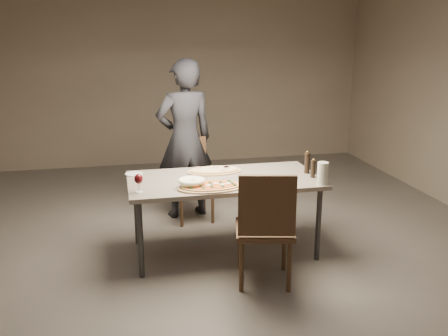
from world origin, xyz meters
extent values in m
plane|color=#58524B|center=(0.00, 0.00, 0.00)|extent=(7.00, 7.00, 0.00)
plane|color=gray|center=(0.00, 3.50, 1.40)|extent=(6.00, 0.00, 6.00)
cube|color=slate|center=(0.00, 0.00, 0.73)|extent=(1.80, 0.90, 0.04)
cylinder|color=#333335|center=(-0.82, -0.37, 0.35)|extent=(0.05, 0.05, 0.71)
cylinder|color=#333335|center=(0.82, -0.37, 0.35)|extent=(0.05, 0.05, 0.71)
cylinder|color=#333335|center=(-0.82, 0.37, 0.35)|extent=(0.05, 0.05, 0.71)
cylinder|color=#333335|center=(0.82, 0.37, 0.35)|extent=(0.05, 0.05, 0.71)
ellipsoid|color=white|center=(-0.33, -0.25, 0.79)|extent=(0.05, 0.05, 0.01)
ellipsoid|color=white|center=(-0.02, -0.28, 0.79)|extent=(0.05, 0.05, 0.01)
ellipsoid|color=white|center=(-0.13, -0.26, 0.79)|extent=(0.05, 0.05, 0.01)
ellipsoid|color=white|center=(-0.20, -0.30, 0.79)|extent=(0.05, 0.05, 0.01)
ellipsoid|color=white|center=(-0.08, -0.30, 0.79)|extent=(0.05, 0.05, 0.01)
cube|color=#1F3215|center=(-0.37, -0.28, 0.79)|extent=(0.04, 0.17, 0.01)
cube|color=#1F3215|center=(-0.28, -0.29, 0.79)|extent=(0.06, 0.17, 0.01)
cube|color=#1F3215|center=(-0.18, -0.28, 0.79)|extent=(0.03, 0.17, 0.01)
cube|color=#1F3215|center=(-0.08, -0.29, 0.79)|extent=(0.03, 0.17, 0.01)
cube|color=#1F3215|center=(0.01, -0.27, 0.79)|extent=(0.05, 0.17, 0.01)
cylinder|color=#CC8182|center=(-0.03, 0.27, 0.79)|extent=(0.06, 0.06, 0.00)
cylinder|color=#CC8182|center=(0.08, 0.26, 0.79)|extent=(0.06, 0.06, 0.00)
cylinder|color=#CC8182|center=(0.03, 0.16, 0.79)|extent=(0.06, 0.06, 0.00)
cylinder|color=#CC8182|center=(0.08, 0.22, 0.79)|extent=(0.06, 0.06, 0.00)
cylinder|color=#CC8182|center=(0.08, 0.26, 0.79)|extent=(0.06, 0.06, 0.00)
cylinder|color=#CC8182|center=(-0.20, 0.29, 0.79)|extent=(0.06, 0.06, 0.00)
cylinder|color=#F9EFCA|center=(-0.34, -0.23, 0.79)|extent=(0.20, 0.20, 0.08)
torus|color=#F9EFCA|center=(-0.34, -0.23, 0.82)|extent=(0.24, 0.24, 0.04)
cube|color=#A97344|center=(-0.32, -0.23, 0.81)|extent=(0.07, 0.06, 0.04)
cube|color=#A97344|center=(-0.34, -0.21, 0.81)|extent=(0.05, 0.07, 0.04)
cube|color=#A97344|center=(-0.37, -0.22, 0.81)|extent=(0.08, 0.07, 0.04)
cube|color=#A97344|center=(-0.37, -0.25, 0.81)|extent=(0.08, 0.08, 0.04)
cube|color=#A97344|center=(-0.34, -0.26, 0.81)|extent=(0.08, 0.08, 0.04)
cylinder|color=white|center=(-0.09, 0.21, 0.76)|extent=(0.12, 0.12, 0.01)
cylinder|color=#A4953C|center=(-0.09, 0.21, 0.76)|extent=(0.09, 0.09, 0.00)
cylinder|color=black|center=(0.83, 0.00, 0.84)|extent=(0.05, 0.05, 0.18)
cylinder|color=black|center=(0.83, 0.00, 0.94)|extent=(0.06, 0.06, 0.02)
sphere|color=gold|center=(0.83, 0.00, 0.97)|extent=(0.02, 0.02, 0.02)
cylinder|color=black|center=(0.83, -0.15, 0.82)|extent=(0.04, 0.04, 0.15)
cylinder|color=black|center=(0.83, -0.15, 0.91)|extent=(0.05, 0.05, 0.02)
sphere|color=gold|center=(0.83, -0.15, 0.93)|extent=(0.02, 0.02, 0.02)
cylinder|color=silver|center=(0.83, -0.38, 0.85)|extent=(0.10, 0.10, 0.21)
cylinder|color=silver|center=(-0.81, -0.26, 0.75)|extent=(0.06, 0.06, 0.01)
cylinder|color=silver|center=(-0.81, -0.26, 0.80)|extent=(0.01, 0.01, 0.08)
ellipsoid|color=#460A0D|center=(-0.81, -0.26, 0.87)|extent=(0.07, 0.07, 0.09)
cylinder|color=white|center=(-0.83, 0.30, 0.76)|extent=(0.16, 0.16, 0.01)
cube|color=#422C1B|center=(0.21, -0.65, 0.47)|extent=(0.58, 0.58, 0.04)
cylinder|color=#422C1B|center=(-0.03, -0.80, 0.22)|extent=(0.04, 0.04, 0.45)
cylinder|color=#422C1B|center=(0.36, -0.88, 0.22)|extent=(0.04, 0.04, 0.45)
cylinder|color=#422C1B|center=(0.06, -0.41, 0.22)|extent=(0.04, 0.04, 0.45)
cylinder|color=#422C1B|center=(0.45, -0.50, 0.22)|extent=(0.04, 0.04, 0.45)
cube|color=#422C1B|center=(0.16, -0.86, 0.77)|extent=(0.46, 0.15, 0.50)
cube|color=#422C1B|center=(-0.16, 0.91, 0.43)|extent=(0.48, 0.48, 0.04)
cylinder|color=#422C1B|center=(0.00, 1.10, 0.20)|extent=(0.04, 0.04, 0.41)
cylinder|color=#422C1B|center=(-0.36, 1.07, 0.20)|extent=(0.04, 0.04, 0.41)
cylinder|color=#422C1B|center=(0.03, 0.75, 0.20)|extent=(0.04, 0.04, 0.41)
cylinder|color=#422C1B|center=(-0.32, 0.71, 0.20)|extent=(0.04, 0.04, 0.41)
cube|color=#422C1B|center=(-0.18, 1.10, 0.69)|extent=(0.42, 0.08, 0.46)
imported|color=black|center=(-0.22, 1.08, 0.91)|extent=(0.73, 0.56, 1.81)
camera|label=1|loc=(-0.96, -4.41, 2.11)|focal=40.00mm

